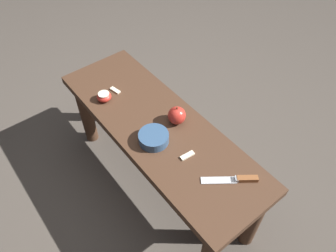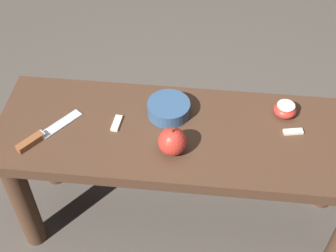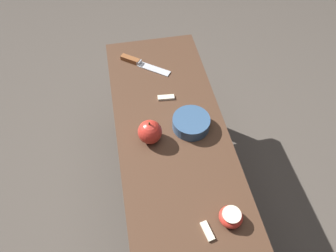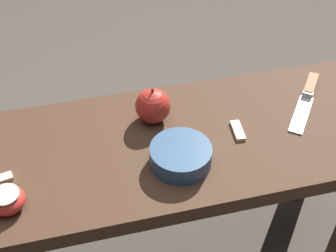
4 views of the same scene
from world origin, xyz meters
The scene contains 6 objects.
wooden_bench centered at (0.00, 0.00, 0.38)m, with size 1.16×0.39×0.48m.
knife centered at (-0.43, -0.07, 0.49)m, with size 0.16×0.20×0.02m.
apple_whole centered at (-0.04, -0.08, 0.52)m, with size 0.08×0.08×0.09m.
apple_cut centered at (0.29, 0.10, 0.50)m, with size 0.07×0.07×0.04m.
apple_slice_near_knife centered at (-0.22, 0.01, 0.48)m, with size 0.03×0.07×0.01m.
bowl centered at (-0.06, 0.07, 0.50)m, with size 0.13×0.13×0.04m.
Camera 4 is at (0.13, 0.73, 1.22)m, focal length 50.00 mm.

